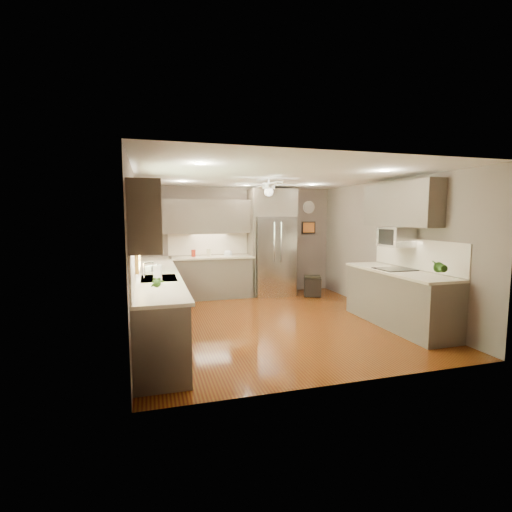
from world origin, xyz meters
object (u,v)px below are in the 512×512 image
soap_bottle (149,269)px  stool (312,286)px  microwave (396,237)px  paper_towel (158,275)px  refrigerator (272,244)px  potted_plant_left (158,282)px  potted_plant_right (439,267)px  canister_a (193,253)px  canister_c (209,252)px  bowl (228,255)px

soap_bottle → stool: size_ratio=0.43×
microwave → paper_towel: (-3.98, -0.53, -0.40)m
soap_bottle → refrigerator: bearing=40.4°
potted_plant_left → potted_plant_right: (3.87, -0.03, 0.03)m
paper_towel → potted_plant_right: bearing=-9.1°
soap_bottle → microwave: (4.08, -0.36, 0.44)m
refrigerator → canister_a: bearing=178.5°
microwave → soap_bottle: bearing=174.9°
microwave → canister_c: bearing=135.5°
canister_c → refrigerator: (1.48, -0.05, 0.16)m
canister_c → potted_plant_right: bearing=-55.5°
canister_a → stool: canister_a is taller
potted_plant_right → paper_towel: size_ratio=1.31×
canister_c → bowl: 0.45m
potted_plant_left → paper_towel: size_ratio=1.05×
canister_c → stool: 2.48m
potted_plant_right → refrigerator: refrigerator is taller
refrigerator → canister_c: bearing=178.2°
canister_c → paper_towel: (-1.18, -3.28, 0.05)m
paper_towel → bowl: bearing=63.9°
potted_plant_left → refrigerator: refrigerator is taller
potted_plant_left → potted_plant_right: size_ratio=0.80×
refrigerator → stool: bearing=-30.3°
stool → bowl: bearing=163.3°
stool → soap_bottle: bearing=-152.3°
canister_c → potted_plant_right: (2.68, -3.90, 0.08)m
potted_plant_left → refrigerator: size_ratio=0.11×
bowl → paper_towel: paper_towel is taller
refrigerator → potted_plant_right: bearing=-72.6°
canister_a → paper_towel: 3.39m
stool → microwave: bearing=-77.0°
soap_bottle → potted_plant_left: (0.09, -1.47, 0.04)m
bowl → stool: size_ratio=0.40×
microwave → paper_towel: 4.03m
potted_plant_left → microwave: size_ratio=0.51×
canister_c → paper_towel: size_ratio=0.62×
canister_a → refrigerator: bearing=-1.5°
canister_a → soap_bottle: (-0.94, -2.40, 0.02)m
potted_plant_right → microwave: bearing=84.0°
canister_a → refrigerator: size_ratio=0.06×
potted_plant_right → refrigerator: (-1.20, 3.85, 0.07)m
canister_a → potted_plant_left: (-0.85, -3.87, 0.06)m
bowl → stool: (1.84, -0.56, -0.73)m
bowl → canister_a: bearing=-177.6°
bowl → potted_plant_right: bearing=-60.4°
canister_a → paper_towel: (-0.83, -3.28, 0.06)m
potted_plant_left → bowl: size_ratio=1.46×
canister_c → bowl: canister_c is taller
bowl → refrigerator: size_ratio=0.08×
canister_c → potted_plant_left: bearing=-107.1°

